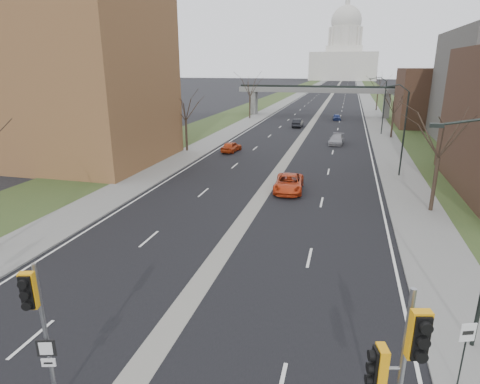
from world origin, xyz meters
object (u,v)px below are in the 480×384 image
at_px(car_left_near, 231,147).
at_px(car_right_mid, 337,139).
at_px(car_right_far, 337,117).
at_px(speed_limit_sign, 465,343).
at_px(signal_pole_right, 398,363).
at_px(car_left_far, 298,123).
at_px(car_right_near, 289,183).
at_px(signal_pole_median, 37,315).

height_order(car_left_near, car_right_mid, car_left_near).
height_order(car_left_near, car_right_far, car_left_near).
bearing_deg(speed_limit_sign, signal_pole_right, -145.56).
distance_m(car_left_far, car_right_mid, 16.66).
xyz_separation_m(car_right_near, car_right_far, (2.36, 50.02, -0.10)).
height_order(car_right_mid, car_right_far, car_right_mid).
distance_m(car_right_near, car_right_mid, 23.63).
bearing_deg(car_left_near, car_left_far, -95.84).
distance_m(car_left_far, car_right_far, 13.23).
height_order(signal_pole_median, car_right_far, signal_pole_median).
xyz_separation_m(speed_limit_sign, car_left_far, (-12.76, 59.20, -1.07)).
bearing_deg(car_right_far, car_right_mid, -93.33).
xyz_separation_m(signal_pole_median, car_left_near, (-5.65, 39.81, -2.83)).
bearing_deg(signal_pole_right, signal_pole_median, 168.11).
height_order(signal_pole_right, car_left_far, signal_pole_right).
distance_m(signal_pole_median, car_left_far, 63.58).
relative_size(car_left_far, car_right_mid, 0.96).
relative_size(car_left_far, car_right_near, 0.85).
xyz_separation_m(speed_limit_sign, car_left_near, (-18.20, 35.50, -1.13)).
bearing_deg(car_right_far, signal_pole_right, -92.33).
bearing_deg(signal_pole_median, car_right_far, 68.57).
bearing_deg(signal_pole_right, car_right_near, 89.39).
bearing_deg(signal_pole_median, car_left_near, 81.32).
height_order(car_left_far, car_right_near, car_left_far).
distance_m(signal_pole_median, speed_limit_sign, 13.37).
distance_m(car_right_mid, car_right_far, 26.63).
height_order(speed_limit_sign, car_left_near, speed_limit_sign).
distance_m(speed_limit_sign, car_right_mid, 44.55).
relative_size(signal_pole_median, car_left_near, 1.29).
bearing_deg(speed_limit_sign, car_left_near, 96.06).
xyz_separation_m(signal_pole_right, car_right_far, (-3.76, 74.66, -3.00)).
distance_m(car_left_near, car_left_far, 24.32).
bearing_deg(car_right_mid, car_left_far, 120.47).
height_order(speed_limit_sign, car_right_near, speed_limit_sign).
height_order(car_left_far, car_right_mid, car_left_far).
relative_size(signal_pole_median, car_right_far, 1.39).
relative_size(signal_pole_right, car_right_mid, 1.21).
xyz_separation_m(signal_pole_right, car_left_far, (-10.12, 63.05, -2.89)).
xyz_separation_m(car_left_near, car_right_mid, (12.67, 8.69, -0.00)).
height_order(signal_pole_median, car_right_near, signal_pole_median).
bearing_deg(car_right_near, car_right_mid, 78.31).
relative_size(speed_limit_sign, car_left_near, 0.62).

